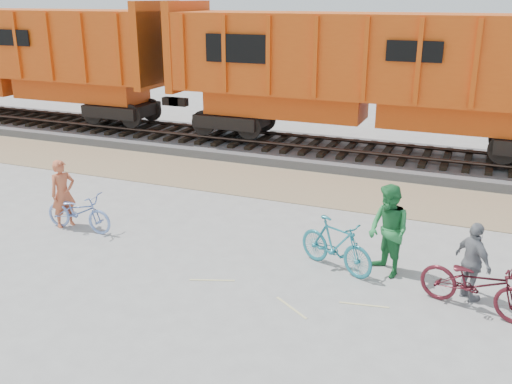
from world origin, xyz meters
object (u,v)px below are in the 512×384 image
at_px(hopper_car_left, 18,55).
at_px(bicycle_maroon, 476,284).
at_px(person_woman, 473,262).
at_px(bicycle_blue, 79,212).
at_px(bicycle_teal, 336,245).
at_px(person_man, 388,231).
at_px(hopper_car_center, 374,72).
at_px(person_solo, 63,194).

xyz_separation_m(hopper_car_left, bicycle_maroon, (18.77, -9.03, -2.48)).
bearing_deg(hopper_car_left, person_woman, -24.82).
xyz_separation_m(bicycle_blue, bicycle_teal, (6.22, 0.32, 0.07)).
bearing_deg(bicycle_maroon, person_woman, 29.90).
height_order(bicycle_teal, person_man, person_man).
bearing_deg(person_woman, hopper_car_center, -19.11).
relative_size(hopper_car_center, bicycle_blue, 7.76).
distance_m(bicycle_blue, person_solo, 0.62).
height_order(person_solo, person_woman, person_solo).
relative_size(hopper_car_center, bicycle_teal, 7.69).
bearing_deg(person_woman, bicycle_teal, 42.39).
bearing_deg(person_solo, bicycle_teal, -60.70).
height_order(bicycle_maroon, person_woman, person_woman).
distance_m(hopper_car_center, bicycle_maroon, 10.09).
xyz_separation_m(hopper_car_left, person_man, (17.05, -8.18, -2.07)).
xyz_separation_m(person_solo, person_man, (7.72, 0.42, 0.11)).
bearing_deg(bicycle_maroon, person_solo, 103.22).
relative_size(bicycle_blue, person_solo, 1.08).
distance_m(person_man, person_woman, 1.69).
relative_size(bicycle_maroon, person_man, 1.08).
height_order(hopper_car_center, person_man, hopper_car_center).
height_order(bicycle_teal, person_solo, person_solo).
bearing_deg(person_solo, hopper_car_center, -5.95).
height_order(bicycle_blue, bicycle_maroon, bicycle_maroon).
xyz_separation_m(bicycle_teal, bicycle_maroon, (2.72, -0.65, -0.02)).
xyz_separation_m(bicycle_blue, person_solo, (-0.50, 0.10, 0.36)).
xyz_separation_m(hopper_car_center, person_solo, (-5.67, -8.60, -2.17)).
height_order(bicycle_maroon, person_man, person_man).
relative_size(bicycle_teal, person_woman, 1.20).
distance_m(hopper_car_left, person_solo, 12.87).
bearing_deg(hopper_car_left, bicycle_teal, -27.58).
bearing_deg(hopper_car_center, person_woman, -66.99).
bearing_deg(person_solo, person_woman, -62.76).
xyz_separation_m(bicycle_teal, person_woman, (2.62, -0.25, 0.21)).
distance_m(person_solo, person_woman, 9.34).
bearing_deg(person_man, person_woman, 29.15).
height_order(bicycle_blue, person_woman, person_woman).
relative_size(hopper_car_left, hopper_car_center, 1.00).
distance_m(hopper_car_left, hopper_car_center, 15.00).
bearing_deg(bicycle_blue, person_man, -85.94).
bearing_deg(bicycle_teal, bicycle_blue, 116.99).
relative_size(hopper_car_left, person_solo, 8.41).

